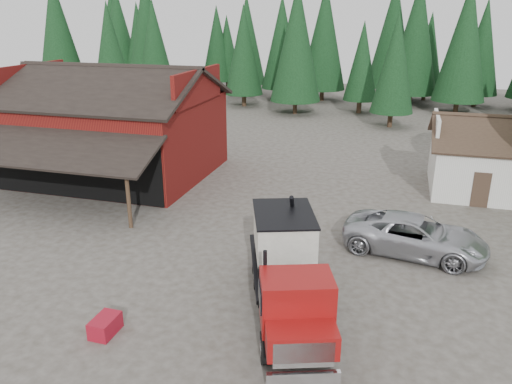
# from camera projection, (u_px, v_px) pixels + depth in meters

# --- Properties ---
(ground) EXTENTS (120.00, 120.00, 0.00)m
(ground) POSITION_uv_depth(u_px,v_px,m) (222.00, 261.00, 21.66)
(ground) COLOR #433E35
(ground) RESTS_ON ground
(red_barn) EXTENTS (12.80, 13.63, 7.18)m
(red_barn) POSITION_uv_depth(u_px,v_px,m) (114.00, 134.00, 32.59)
(red_barn) COLOR maroon
(red_barn) RESTS_ON ground
(farmhouse) EXTENTS (8.60, 6.42, 4.65)m
(farmhouse) POSITION_uv_depth(u_px,v_px,m) (503.00, 165.00, 29.43)
(farmhouse) COLOR silver
(farmhouse) RESTS_ON ground
(conifer_backdrop) EXTENTS (76.00, 16.00, 16.00)m
(conifer_backdrop) POSITION_uv_depth(u_px,v_px,m) (341.00, 103.00, 59.62)
(conifer_backdrop) COLOR black
(conifer_backdrop) RESTS_ON ground
(near_pine_a) EXTENTS (4.40, 4.40, 11.40)m
(near_pine_a) POSITION_uv_depth(u_px,v_px,m) (110.00, 52.00, 50.59)
(near_pine_a) COLOR #382619
(near_pine_a) RESTS_ON ground
(near_pine_b) EXTENTS (3.96, 3.96, 10.40)m
(near_pine_b) POSITION_uv_depth(u_px,v_px,m) (395.00, 63.00, 45.21)
(near_pine_b) COLOR #382619
(near_pine_b) RESTS_ON ground
(near_pine_d) EXTENTS (5.28, 5.28, 13.40)m
(near_pine_d) POSITION_uv_depth(u_px,v_px,m) (297.00, 42.00, 50.95)
(near_pine_d) COLOR #382619
(near_pine_d) RESTS_ON ground
(feed_truck) EXTENTS (4.82, 8.57, 3.75)m
(feed_truck) POSITION_uv_depth(u_px,v_px,m) (288.00, 267.00, 17.44)
(feed_truck) COLOR black
(feed_truck) RESTS_ON ground
(silver_car) EXTENTS (6.57, 3.82, 1.72)m
(silver_car) POSITION_uv_depth(u_px,v_px,m) (415.00, 236.00, 22.07)
(silver_car) COLOR #B7B8C0
(silver_car) RESTS_ON ground
(equip_box) EXTENTS (0.71, 1.11, 0.60)m
(equip_box) POSITION_uv_depth(u_px,v_px,m) (105.00, 326.00, 16.65)
(equip_box) COLOR maroon
(equip_box) RESTS_ON ground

